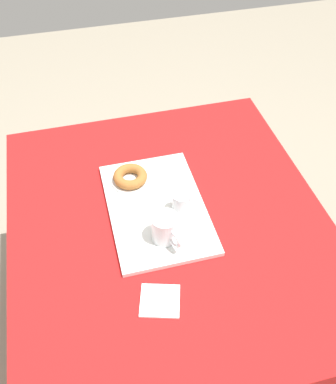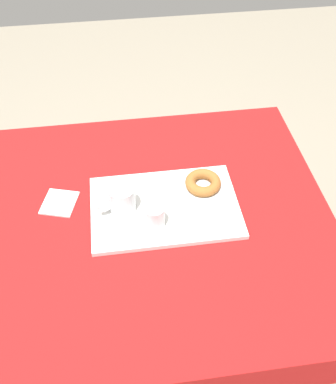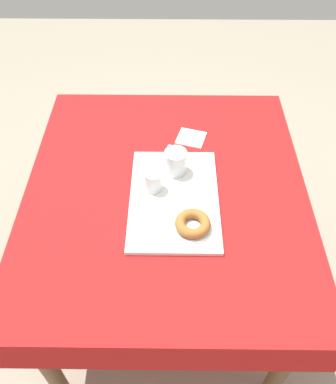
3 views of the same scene
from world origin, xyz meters
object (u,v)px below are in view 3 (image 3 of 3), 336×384
at_px(dining_table, 166,205).
at_px(water_glass_near, 153,182).
at_px(serving_tray, 174,198).
at_px(tea_mug_left, 175,162).
at_px(donut_plate_left, 192,227).
at_px(paper_napkin, 191,138).
at_px(sugar_donut_left, 193,223).

height_order(dining_table, water_glass_near, water_glass_near).
distance_m(serving_tray, tea_mug_left, 0.14).
xyz_separation_m(donut_plate_left, paper_napkin, (0.47, -0.01, -0.02)).
distance_m(sugar_donut_left, paper_napkin, 0.48).
height_order(dining_table, donut_plate_left, donut_plate_left).
bearing_deg(paper_napkin, sugar_donut_left, 178.91).
relative_size(dining_table, serving_tray, 2.50).
xyz_separation_m(dining_table, paper_napkin, (0.28, -0.10, 0.10)).
xyz_separation_m(serving_tray, tea_mug_left, (0.13, -0.00, 0.05)).
bearing_deg(water_glass_near, paper_napkin, -25.99).
bearing_deg(donut_plate_left, water_glass_near, 37.58).
distance_m(serving_tray, sugar_donut_left, 0.15).
relative_size(donut_plate_left, sugar_donut_left, 1.12).
xyz_separation_m(serving_tray, sugar_donut_left, (-0.14, -0.06, 0.03)).
xyz_separation_m(tea_mug_left, sugar_donut_left, (-0.27, -0.06, -0.02)).
xyz_separation_m(dining_table, serving_tray, (-0.06, -0.03, 0.11)).
xyz_separation_m(water_glass_near, paper_napkin, (0.30, -0.14, -0.05)).
bearing_deg(paper_napkin, serving_tray, 168.30).
relative_size(water_glass_near, paper_napkin, 0.72).
distance_m(water_glass_near, sugar_donut_left, 0.22).
xyz_separation_m(dining_table, water_glass_near, (-0.02, 0.04, 0.15)).
relative_size(sugar_donut_left, paper_napkin, 1.07).
xyz_separation_m(water_glass_near, donut_plate_left, (-0.18, -0.14, -0.03)).
bearing_deg(dining_table, water_glass_near, 112.00).
bearing_deg(donut_plate_left, serving_tray, 24.23).
relative_size(serving_tray, donut_plate_left, 3.55).
xyz_separation_m(dining_table, donut_plate_left, (-0.19, -0.09, 0.12)).
distance_m(dining_table, donut_plate_left, 0.24).
height_order(dining_table, tea_mug_left, tea_mug_left).
bearing_deg(paper_napkin, dining_table, 160.27).
bearing_deg(sugar_donut_left, serving_tray, 24.23).
bearing_deg(dining_table, tea_mug_left, -24.09).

